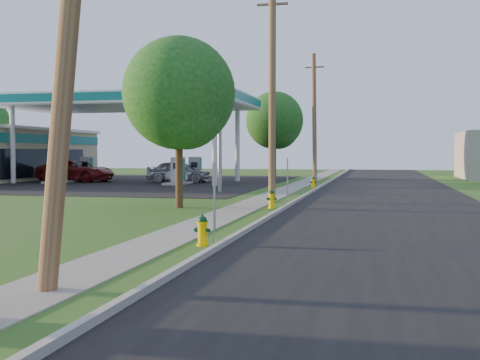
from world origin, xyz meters
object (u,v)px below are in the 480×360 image
at_px(utility_pole_far, 314,118).
at_px(hydrant_near, 202,231).
at_px(tree_lot, 276,122).
at_px(car_silver, 179,171).
at_px(price_pylon, 220,94).
at_px(hydrant_far, 313,182).
at_px(fuel_pump_sw, 86,171).
at_px(tree_verge, 181,97).
at_px(hydrant_mid, 272,199).
at_px(utility_pole_mid, 272,91).
at_px(car_red, 76,171).
at_px(fuel_pump_nw, 60,173).
at_px(fuel_pump_ne, 178,174).
at_px(fuel_pump_se, 195,172).

relative_size(utility_pole_far, hydrant_near, 12.53).
xyz_separation_m(tree_lot, car_silver, (-5.99, -7.61, -3.95)).
xyz_separation_m(price_pylon, hydrant_far, (4.60, 5.42, -5.07)).
bearing_deg(tree_lot, utility_pole_far, -55.73).
bearing_deg(hydrant_far, fuel_pump_sw, 161.88).
xyz_separation_m(tree_verge, hydrant_mid, (3.60, 0.52, -4.04)).
distance_m(utility_pole_mid, car_red, 23.63).
bearing_deg(fuel_pump_sw, hydrant_near, -58.30).
xyz_separation_m(fuel_pump_nw, price_pylon, (14.00, -7.50, 4.71)).
relative_size(utility_pole_mid, tree_verge, 1.43).
height_order(fuel_pump_ne, fuel_pump_se, same).
bearing_deg(tree_verge, hydrant_near, -68.48).
relative_size(utility_pole_mid, hydrant_mid, 12.72).
bearing_deg(fuel_pump_ne, tree_lot, 64.72).
distance_m(utility_pole_mid, hydrant_far, 11.86).
bearing_deg(hydrant_mid, tree_lot, 99.32).
bearing_deg(tree_lot, price_pylon, -90.12).
bearing_deg(utility_pole_far, price_pylon, -107.33).
distance_m(hydrant_far, car_red, 18.91).
bearing_deg(hydrant_mid, hydrant_far, 89.36).
bearing_deg(utility_pole_mid, fuel_pump_ne, 124.40).
distance_m(utility_pole_far, car_red, 18.43).
bearing_deg(car_silver, fuel_pump_se, -46.07).
xyz_separation_m(fuel_pump_sw, fuel_pump_se, (9.00, 0.00, 0.00)).
relative_size(fuel_pump_nw, hydrant_far, 4.30).
bearing_deg(hydrant_far, hydrant_mid, -90.64).
height_order(fuel_pump_nw, fuel_pump_se, same).
relative_size(hydrant_near, car_silver, 0.16).
xyz_separation_m(fuel_pump_nw, fuel_pump_sw, (0.00, 4.00, 0.00)).
bearing_deg(fuel_pump_nw, utility_pole_mid, -35.99).
xyz_separation_m(fuel_pump_ne, price_pylon, (5.00, -7.50, 4.71)).
relative_size(tree_lot, car_silver, 1.55).
xyz_separation_m(utility_pole_mid, tree_verge, (-3.06, -3.68, -0.53)).
xyz_separation_m(fuel_pump_sw, price_pylon, (14.00, -11.50, 4.71)).
bearing_deg(price_pylon, utility_pole_mid, -54.66).
bearing_deg(car_silver, fuel_pump_nw, 110.30).
height_order(price_pylon, tree_verge, tree_verge).
bearing_deg(utility_pole_far, hydrant_near, -88.90).
xyz_separation_m(price_pylon, car_silver, (-5.96, 10.56, -4.62)).
bearing_deg(car_silver, hydrant_mid, -152.13).
bearing_deg(tree_verge, hydrant_far, 75.55).
bearing_deg(price_pylon, car_red, 145.41).
height_order(fuel_pump_ne, tree_lot, tree_lot).
height_order(tree_verge, hydrant_near, tree_verge).
bearing_deg(fuel_pump_se, hydrant_near, -72.41).
xyz_separation_m(hydrant_near, car_silver, (-10.45, 29.01, 0.44)).
bearing_deg(hydrant_near, price_pylon, 103.69).
distance_m(fuel_pump_sw, hydrant_mid, 27.32).
bearing_deg(fuel_pump_sw, hydrant_mid, -47.55).
distance_m(utility_pole_far, hydrant_near, 31.27).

